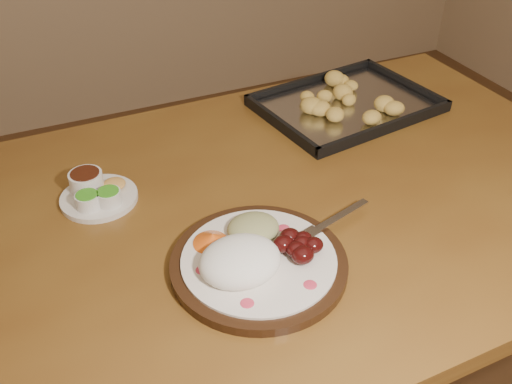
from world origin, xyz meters
name	(u,v)px	position (x,y,z in m)	size (l,w,h in m)	color
dining_table	(260,242)	(-0.08, 0.11, 0.65)	(1.52, 0.93, 0.75)	brown
dinner_plate	(255,257)	(-0.16, -0.04, 0.77)	(0.39, 0.29, 0.07)	black
condiment_saucer	(96,192)	(-0.36, 0.25, 0.77)	(0.15, 0.15, 0.05)	silver
baking_tray	(347,103)	(0.27, 0.38, 0.76)	(0.45, 0.36, 0.04)	black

